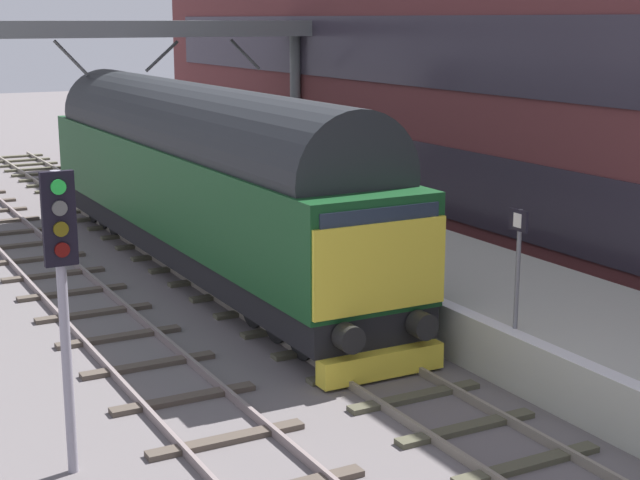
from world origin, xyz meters
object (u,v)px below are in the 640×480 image
object	(u,v)px
diesel_locomotive	(198,173)
signal_post_mid	(62,280)
platform_number_sign	(518,251)
waiting_passenger	(333,180)

from	to	relation	value
diesel_locomotive	signal_post_mid	bearing A→B (deg)	-120.57
signal_post_mid	platform_number_sign	world-z (taller)	signal_post_mid
diesel_locomotive	signal_post_mid	xyz separation A→B (m)	(-5.70, -9.66, 0.32)
platform_number_sign	diesel_locomotive	bearing A→B (deg)	100.81
diesel_locomotive	waiting_passenger	distance (m)	3.89
signal_post_mid	waiting_passenger	size ratio (longest dim) A/B	2.60
diesel_locomotive	platform_number_sign	size ratio (longest dim) A/B	8.43
signal_post_mid	diesel_locomotive	bearing A→B (deg)	59.43
diesel_locomotive	signal_post_mid	distance (m)	11.22
platform_number_sign	waiting_passenger	world-z (taller)	platform_number_sign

